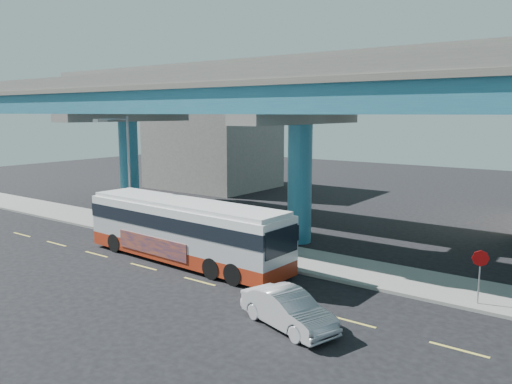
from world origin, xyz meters
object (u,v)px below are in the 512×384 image
Objects in this scene: stop_sign at (480,266)px; street_lamp at (122,158)px; transit_bus at (185,228)px; sedan at (288,309)px; parked_car at (117,213)px.

street_lamp is at bearing -178.16° from stop_sign.
stop_sign is at bearing 12.35° from transit_bus.
sedan is (9.14, -3.91, -1.14)m from transit_bus.
parked_car is 25.12m from stop_sign.
sedan is at bearing -19.06° from street_lamp.
transit_bus reaches higher than parked_car.
stop_sign is (21.64, 0.74, -3.37)m from street_lamp.
transit_bus is at bearing -109.81° from parked_car.
transit_bus is at bearing -13.47° from street_lamp.
street_lamp is at bearing 88.96° from sedan.
transit_bus is 3.38× the size of parked_car.
sedan is 17.75m from street_lamp.
stop_sign is at bearing 1.96° from street_lamp.
transit_bus is 1.72× the size of street_lamp.
sedan is 1.96× the size of stop_sign.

